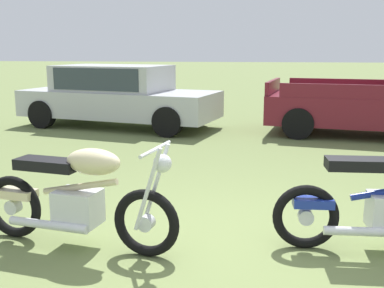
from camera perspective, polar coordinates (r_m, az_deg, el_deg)
The scene contains 3 objects.
ground_plane at distance 4.56m, azimuth 4.55°, elevation -12.02°, with size 120.00×120.00×0.00m, color olive.
motorcycle_cream at distance 4.46m, azimuth -13.64°, elevation -6.25°, with size 2.00×0.69×1.02m.
car_silver at distance 11.19m, azimuth -9.11°, elevation 6.14°, with size 4.85×2.72×1.43m.
Camera 1 is at (0.22, -4.17, 1.82)m, focal length 44.10 mm.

